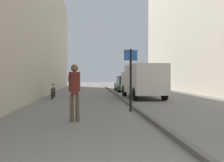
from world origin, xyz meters
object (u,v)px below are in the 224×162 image
object	(u,v)px
street_sign_post	(131,75)
pedestrian_main_foreground	(75,89)
pedestrian_mid_block	(70,81)
delivery_van	(143,80)
bicycle_leaning	(53,93)
parked_car	(126,84)

from	to	relation	value
street_sign_post	pedestrian_main_foreground	bearing A→B (deg)	25.49
street_sign_post	pedestrian_mid_block	bearing A→B (deg)	-89.49
pedestrian_main_foreground	street_sign_post	world-z (taller)	street_sign_post
pedestrian_main_foreground	delivery_van	xyz separation A→B (m)	(4.03, 7.60, 0.12)
bicycle_leaning	delivery_van	bearing A→B (deg)	-1.85
pedestrian_main_foreground	delivery_van	size ratio (longest dim) A/B	0.38
delivery_van	street_sign_post	size ratio (longest dim) A/B	1.89
pedestrian_main_foreground	bicycle_leaning	size ratio (longest dim) A/B	1.06
delivery_van	parked_car	world-z (taller)	delivery_van
parked_car	street_sign_post	size ratio (longest dim) A/B	1.62
pedestrian_mid_block	delivery_van	bearing A→B (deg)	-43.66
street_sign_post	bicycle_leaning	bearing A→B (deg)	-70.26
pedestrian_main_foreground	street_sign_post	size ratio (longest dim) A/B	0.72
pedestrian_mid_block	bicycle_leaning	size ratio (longest dim) A/B	0.98
parked_car	delivery_van	bearing A→B (deg)	-88.90
parked_car	bicycle_leaning	size ratio (longest dim) A/B	2.38
pedestrian_main_foreground	street_sign_post	xyz separation A→B (m)	(2.20, 1.91, 0.47)
delivery_van	bicycle_leaning	size ratio (longest dim) A/B	2.78
pedestrian_main_foreground	bicycle_leaning	bearing A→B (deg)	98.36
pedestrian_mid_block	parked_car	distance (m)	5.31
pedestrian_main_foreground	pedestrian_mid_block	size ratio (longest dim) A/B	1.08
pedestrian_mid_block	bicycle_leaning	bearing A→B (deg)	-87.56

